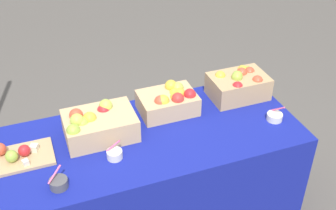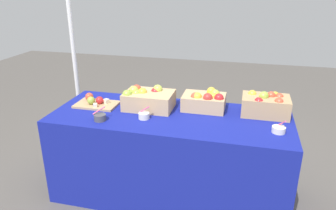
% 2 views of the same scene
% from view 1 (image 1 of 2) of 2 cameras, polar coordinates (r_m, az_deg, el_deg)
% --- Properties ---
extents(table, '(1.90, 0.76, 0.74)m').
position_cam_1_polar(table, '(2.72, -3.49, -10.37)').
color(table, navy).
rests_on(table, ground_plane).
extents(apple_crate_left, '(0.37, 0.25, 0.19)m').
position_cam_1_polar(apple_crate_left, '(2.81, 9.38, 2.73)').
color(apple_crate_left, tan).
rests_on(apple_crate_left, table).
extents(apple_crate_middle, '(0.35, 0.25, 0.17)m').
position_cam_1_polar(apple_crate_middle, '(2.63, 0.20, 0.57)').
color(apple_crate_middle, tan).
rests_on(apple_crate_middle, table).
extents(apple_crate_right, '(0.40, 0.28, 0.19)m').
position_cam_1_polar(apple_crate_right, '(2.46, -9.32, -2.55)').
color(apple_crate_right, tan).
rests_on(apple_crate_right, table).
extents(cutting_board_front, '(0.35, 0.23, 0.09)m').
position_cam_1_polar(cutting_board_front, '(2.45, -19.44, -6.34)').
color(cutting_board_front, tan).
rests_on(cutting_board_front, table).
extents(sample_bowl_near, '(0.10, 0.10, 0.10)m').
position_cam_1_polar(sample_bowl_near, '(2.22, -14.35, -10.04)').
color(sample_bowl_near, '#4C4C51').
rests_on(sample_bowl_near, table).
extents(sample_bowl_mid, '(0.09, 0.10, 0.11)m').
position_cam_1_polar(sample_bowl_mid, '(2.67, 14.01, -1.51)').
color(sample_bowl_mid, silver).
rests_on(sample_bowl_mid, table).
extents(sample_bowl_far, '(0.09, 0.09, 0.10)m').
position_cam_1_polar(sample_bowl_far, '(2.33, -7.12, -6.52)').
color(sample_bowl_far, silver).
rests_on(sample_bowl_far, table).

